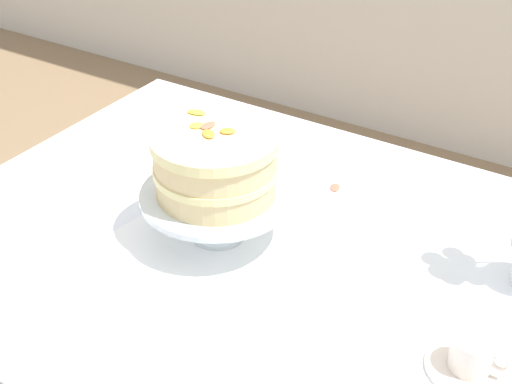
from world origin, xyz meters
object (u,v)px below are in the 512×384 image
(layer_cake, at_px, (216,164))
(dining_table, at_px, (273,297))
(teacup, at_px, (471,358))
(cake_stand, at_px, (217,200))

(layer_cake, bearing_deg, dining_table, -3.10)
(dining_table, distance_m, teacup, 0.42)
(cake_stand, distance_m, teacup, 0.53)
(dining_table, distance_m, cake_stand, 0.22)
(dining_table, xyz_separation_m, teacup, (0.39, -0.07, 0.12))
(teacup, bearing_deg, dining_table, 169.39)
(dining_table, bearing_deg, teacup, -10.61)
(layer_cake, bearing_deg, cake_stand, -33.16)
(cake_stand, height_order, layer_cake, layer_cake)
(cake_stand, bearing_deg, layer_cake, 146.84)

